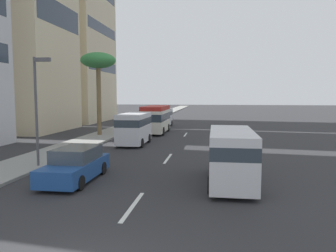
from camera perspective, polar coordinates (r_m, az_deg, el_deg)
The scene contains 13 objects.
ground_plane at distance 37.66m, azimuth 3.71°, elevation -0.70°, with size 198.00×198.00×0.00m, color #2D2D30.
sidewalk_right at distance 39.08m, azimuth -7.98°, elevation -0.40°, with size 162.00×3.23×0.15m, color gray.
lane_stripe_near at distance 12.20m, azimuth -6.23°, elevation -13.85°, with size 3.20×0.16×0.01m, color silver.
lane_stripe_mid at distance 20.74m, azimuth -0.02°, elevation -5.73°, with size 3.20×0.16×0.01m, color silver.
lane_stripe_far at distance 33.20m, azimuth 3.10°, elevation -1.51°, with size 3.20×0.16×0.01m, color silver.
car_lead at distance 15.99m, azimuth -15.96°, elevation -6.62°, with size 4.54×1.90×1.57m.
van_second at distance 41.67m, azimuth -0.93°, elevation 1.67°, with size 5.05×2.09×2.22m.
van_third at distance 14.90m, azimuth 11.11°, elevation -4.81°, with size 5.33×2.05×2.45m.
van_fourth at distance 26.47m, azimuth -5.99°, elevation -0.16°, with size 4.69×2.09×2.55m.
minibus_fifth at distance 34.36m, azimuth -2.13°, elevation 1.38°, with size 6.32×2.32×2.89m.
palm_tree at distance 32.49m, azimuth -12.19°, elevation 10.78°, with size 3.36×3.36×7.98m.
street_lamp at distance 18.98m, azimuth -21.94°, elevation 4.59°, with size 0.24×0.97×5.93m.
office_tower_far at distance 53.96m, azimuth -17.10°, elevation 17.43°, with size 12.90×10.84×30.87m.
Camera 1 is at (-5.83, -2.90, 4.03)m, focal length 34.61 mm.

